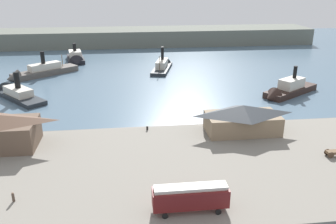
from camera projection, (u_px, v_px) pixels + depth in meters
ground_plane at (159, 124)px, 83.71m from camera, size 320.00×320.00×0.00m
quay_promenade at (171, 169)px, 63.06m from camera, size 110.00×36.00×1.20m
seawall_edge at (161, 128)px, 80.19m from camera, size 110.00×0.80×1.00m
ferry_shed_west_terminal at (243, 119)px, 75.60m from camera, size 15.69×8.21×6.11m
street_tram at (190, 196)px, 49.75m from camera, size 10.75×2.91×4.10m
pedestrian_walking_east at (13, 197)px, 52.47m from camera, size 0.40×0.40×1.61m
mooring_post_east at (147, 128)px, 77.61m from camera, size 0.44×0.44×0.90m
ferry_moored_east at (286, 90)px, 104.12m from camera, size 21.05×16.28×9.95m
ferry_outer_harbor at (76, 59)px, 145.90m from camera, size 9.35×18.50×9.53m
ferry_moored_west at (38, 72)px, 124.51m from camera, size 23.39×20.14×10.09m
ferry_mid_harbor at (14, 93)px, 103.19m from camera, size 19.41×21.38×9.84m
ferry_approaching_east at (163, 65)px, 135.48m from camera, size 10.43×21.85×10.43m
far_headland at (139, 37)px, 184.49m from camera, size 180.00×24.00×8.00m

